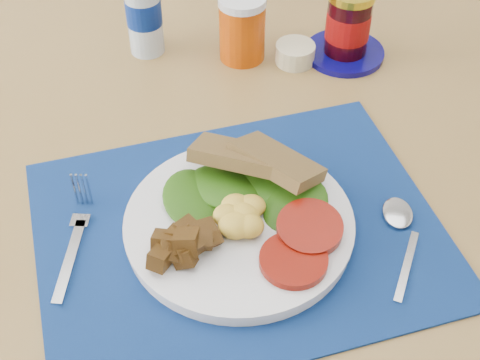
# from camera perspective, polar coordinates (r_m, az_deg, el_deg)

# --- Properties ---
(table) EXTENTS (1.40, 0.90, 0.75)m
(table) POSITION_cam_1_polar(r_m,az_deg,el_deg) (1.09, 3.75, 2.43)
(table) COLOR brown
(table) RESTS_ON ground
(chair_far) EXTENTS (0.38, 0.36, 1.02)m
(chair_far) POSITION_cam_1_polar(r_m,az_deg,el_deg) (1.69, 2.92, 14.01)
(chair_far) COLOR brown
(chair_far) RESTS_ON ground
(placemat) EXTENTS (0.61, 0.54, 0.00)m
(placemat) POSITION_cam_1_polar(r_m,az_deg,el_deg) (0.86, -0.09, -4.36)
(placemat) COLOR black
(placemat) RESTS_ON table
(breakfast_plate) EXTENTS (0.29, 0.29, 0.07)m
(breakfast_plate) POSITION_cam_1_polar(r_m,az_deg,el_deg) (0.84, -0.49, -3.59)
(breakfast_plate) COLOR silver
(breakfast_plate) RESTS_ON placemat
(fork) EXTENTS (0.03, 0.18, 0.00)m
(fork) POSITION_cam_1_polar(r_m,az_deg,el_deg) (0.87, -13.78, -4.56)
(fork) COLOR #B2B5BA
(fork) RESTS_ON placemat
(spoon) EXTENTS (0.05, 0.17, 0.00)m
(spoon) POSITION_cam_1_polar(r_m,az_deg,el_deg) (0.87, 13.51, -4.19)
(spoon) COLOR #B2B5BA
(spoon) RESTS_ON placemat
(water_bottle) EXTENTS (0.06, 0.06, 0.20)m
(water_bottle) POSITION_cam_1_polar(r_m,az_deg,el_deg) (1.13, -8.30, 14.64)
(water_bottle) COLOR #ADBFCC
(water_bottle) RESTS_ON table
(juice_glass) EXTENTS (0.08, 0.08, 0.11)m
(juice_glass) POSITION_cam_1_polar(r_m,az_deg,el_deg) (1.12, 0.18, 12.73)
(juice_glass) COLOR #B33D04
(juice_glass) RESTS_ON table
(ramekin) EXTENTS (0.07, 0.07, 0.03)m
(ramekin) POSITION_cam_1_polar(r_m,az_deg,el_deg) (1.13, 4.72, 10.71)
(ramekin) COLOR beige
(ramekin) RESTS_ON table
(jam_on_saucer) EXTENTS (0.13, 0.13, 0.12)m
(jam_on_saucer) POSITION_cam_1_polar(r_m,az_deg,el_deg) (1.13, 9.17, 12.69)
(jam_on_saucer) COLOR #070557
(jam_on_saucer) RESTS_ON table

